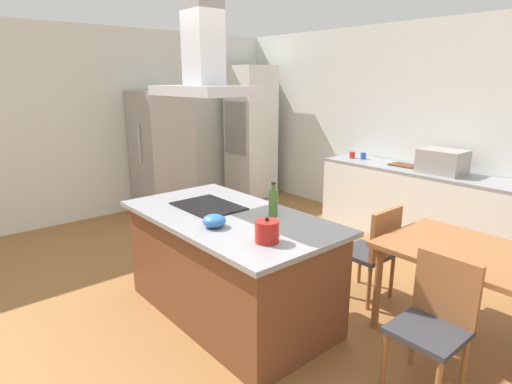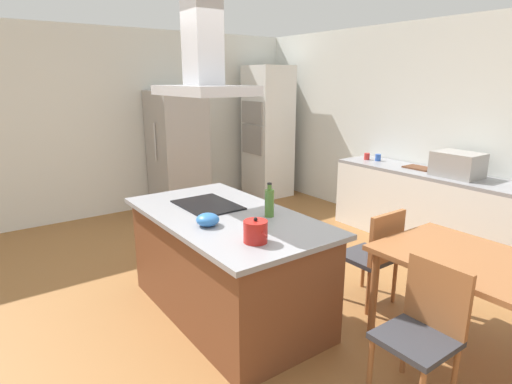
# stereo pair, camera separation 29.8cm
# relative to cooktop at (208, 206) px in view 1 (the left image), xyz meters

# --- Properties ---
(ground) EXTENTS (16.00, 16.00, 0.00)m
(ground) POSITION_rel_cooktop_xyz_m (0.30, 1.50, -0.91)
(ground) COLOR #936033
(wall_back) EXTENTS (7.20, 0.10, 2.70)m
(wall_back) POSITION_rel_cooktop_xyz_m (0.30, 3.25, 0.44)
(wall_back) COLOR silver
(wall_back) RESTS_ON ground
(wall_left) EXTENTS (0.10, 8.80, 2.70)m
(wall_left) POSITION_rel_cooktop_xyz_m (-3.15, 1.00, 0.44)
(wall_left) COLOR silver
(wall_left) RESTS_ON ground
(kitchen_island) EXTENTS (1.92, 1.04, 0.90)m
(kitchen_island) POSITION_rel_cooktop_xyz_m (0.30, 0.00, -0.45)
(kitchen_island) COLOR brown
(kitchen_island) RESTS_ON ground
(cooktop) EXTENTS (0.60, 0.44, 0.01)m
(cooktop) POSITION_rel_cooktop_xyz_m (0.00, 0.00, 0.00)
(cooktop) COLOR black
(cooktop) RESTS_ON kitchen_island
(tea_kettle) EXTENTS (0.22, 0.17, 0.18)m
(tea_kettle) POSITION_rel_cooktop_xyz_m (0.94, -0.15, 0.07)
(tea_kettle) COLOR #B21E19
(tea_kettle) RESTS_ON kitchen_island
(olive_oil_bottle) EXTENTS (0.08, 0.08, 0.28)m
(olive_oil_bottle) POSITION_rel_cooktop_xyz_m (0.56, 0.26, 0.11)
(olive_oil_bottle) COLOR #47722D
(olive_oil_bottle) RESTS_ON kitchen_island
(mixing_bowl) EXTENTS (0.18, 0.18, 0.10)m
(mixing_bowl) POSITION_rel_cooktop_xyz_m (0.46, -0.26, 0.04)
(mixing_bowl) COLOR #2D6BB7
(mixing_bowl) RESTS_ON kitchen_island
(back_counter) EXTENTS (2.55, 0.62, 0.90)m
(back_counter) POSITION_rel_cooktop_xyz_m (0.41, 2.88, -0.46)
(back_counter) COLOR white
(back_counter) RESTS_ON ground
(countertop_microwave) EXTENTS (0.50, 0.38, 0.28)m
(countertop_microwave) POSITION_rel_cooktop_xyz_m (0.67, 2.88, 0.13)
(countertop_microwave) COLOR #9E9993
(countertop_microwave) RESTS_ON back_counter
(coffee_mug_red) EXTENTS (0.08, 0.08, 0.09)m
(coffee_mug_red) POSITION_rel_cooktop_xyz_m (-0.63, 2.87, 0.04)
(coffee_mug_red) COLOR red
(coffee_mug_red) RESTS_ON back_counter
(coffee_mug_blue) EXTENTS (0.08, 0.08, 0.09)m
(coffee_mug_blue) POSITION_rel_cooktop_xyz_m (-0.48, 2.93, 0.04)
(coffee_mug_blue) COLOR #2D56B2
(coffee_mug_blue) RESTS_ON back_counter
(cutting_board) EXTENTS (0.34, 0.24, 0.02)m
(cutting_board) POSITION_rel_cooktop_xyz_m (0.15, 2.93, 0.00)
(cutting_board) COLOR #59331E
(cutting_board) RESTS_ON back_counter
(wall_oven_stack) EXTENTS (0.70, 0.66, 2.20)m
(wall_oven_stack) POSITION_rel_cooktop_xyz_m (-2.60, 2.65, 0.20)
(wall_oven_stack) COLOR white
(wall_oven_stack) RESTS_ON ground
(refrigerator) EXTENTS (0.80, 0.73, 1.82)m
(refrigerator) POSITION_rel_cooktop_xyz_m (-2.68, 0.99, 0.00)
(refrigerator) COLOR #9E9993
(refrigerator) RESTS_ON ground
(dining_table) EXTENTS (1.40, 0.90, 0.75)m
(dining_table) POSITION_rel_cooktop_xyz_m (1.87, 1.14, -0.24)
(dining_table) COLOR #995B33
(dining_table) RESTS_ON ground
(chair_at_left_end) EXTENTS (0.42, 0.42, 0.89)m
(chair_at_left_end) POSITION_rel_cooktop_xyz_m (0.96, 1.14, -0.40)
(chair_at_left_end) COLOR #333338
(chair_at_left_end) RESTS_ON ground
(chair_facing_island) EXTENTS (0.42, 0.42, 0.89)m
(chair_facing_island) POSITION_rel_cooktop_xyz_m (1.87, 0.48, -0.40)
(chair_facing_island) COLOR #333338
(chair_facing_island) RESTS_ON ground
(range_hood) EXTENTS (0.90, 0.55, 0.78)m
(range_hood) POSITION_rel_cooktop_xyz_m (0.00, 0.00, 1.20)
(range_hood) COLOR #ADADB2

